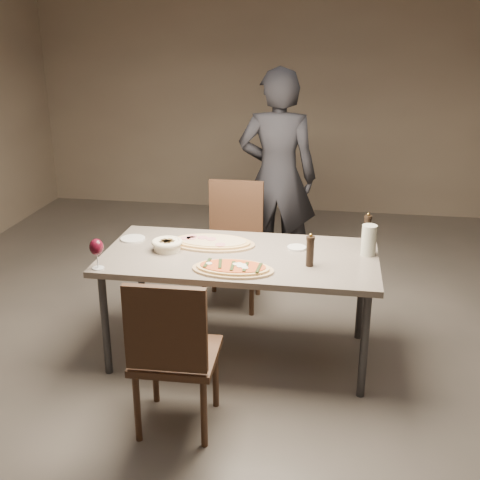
% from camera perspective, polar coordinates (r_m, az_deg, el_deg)
% --- Properties ---
extents(room, '(7.00, 7.00, 7.00)m').
position_cam_1_polar(room, '(3.77, 0.00, 7.88)').
color(room, '#605953').
rests_on(room, ground).
extents(dining_table, '(1.80, 0.90, 0.75)m').
position_cam_1_polar(dining_table, '(3.98, 0.00, -2.13)').
color(dining_table, slate).
rests_on(dining_table, ground).
extents(zucchini_pizza, '(0.51, 0.28, 0.05)m').
position_cam_1_polar(zucchini_pizza, '(3.69, -0.67, -2.69)').
color(zucchini_pizza, tan).
rests_on(zucchini_pizza, dining_table).
extents(ham_pizza, '(0.59, 0.33, 0.04)m').
position_cam_1_polar(ham_pizza, '(4.12, -2.69, -0.23)').
color(ham_pizza, tan).
rests_on(ham_pizza, dining_table).
extents(bread_basket, '(0.21, 0.21, 0.07)m').
position_cam_1_polar(bread_basket, '(4.03, -6.93, -0.40)').
color(bread_basket, beige).
rests_on(bread_basket, dining_table).
extents(oil_dish, '(0.13, 0.13, 0.01)m').
position_cam_1_polar(oil_dish, '(4.06, 5.40, -0.73)').
color(oil_dish, white).
rests_on(oil_dish, dining_table).
extents(pepper_mill_left, '(0.06, 0.06, 0.21)m').
position_cam_1_polar(pepper_mill_left, '(3.76, 6.66, -1.01)').
color(pepper_mill_left, black).
rests_on(pepper_mill_left, dining_table).
extents(pepper_mill_right, '(0.05, 0.05, 0.21)m').
position_cam_1_polar(pepper_mill_right, '(4.24, 11.99, 1.11)').
color(pepper_mill_right, black).
rests_on(pepper_mill_right, dining_table).
extents(carafe, '(0.10, 0.10, 0.20)m').
position_cam_1_polar(carafe, '(4.00, 12.12, -0.01)').
color(carafe, silver).
rests_on(carafe, dining_table).
extents(wine_glass, '(0.09, 0.09, 0.20)m').
position_cam_1_polar(wine_glass, '(3.78, -13.45, -0.74)').
color(wine_glass, silver).
rests_on(wine_glass, dining_table).
extents(side_plate, '(0.17, 0.17, 0.01)m').
position_cam_1_polar(side_plate, '(4.29, -10.12, 0.12)').
color(side_plate, white).
rests_on(side_plate, dining_table).
extents(chair_near, '(0.47, 0.47, 0.96)m').
position_cam_1_polar(chair_near, '(3.30, -6.45, -10.23)').
color(chair_near, '#40281A').
rests_on(chair_near, ground).
extents(chair_far, '(0.47, 0.47, 0.98)m').
position_cam_1_polar(chair_far, '(4.87, -0.59, 0.37)').
color(chair_far, '#40281A').
rests_on(chair_far, ground).
extents(diner, '(0.68, 0.45, 1.86)m').
position_cam_1_polar(diner, '(5.20, 3.57, 5.94)').
color(diner, black).
rests_on(diner, ground).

